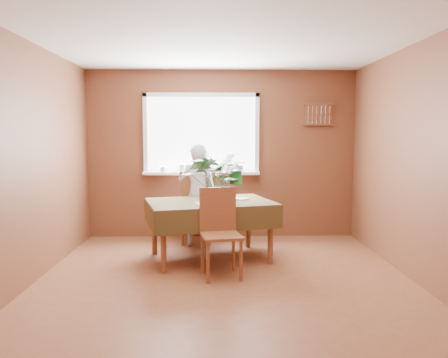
{
  "coord_description": "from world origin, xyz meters",
  "views": [
    {
      "loc": [
        -0.11,
        -4.31,
        1.54
      ],
      "look_at": [
        0.0,
        0.55,
        1.05
      ],
      "focal_mm": 35.0,
      "sensor_mm": 36.0,
      "label": 1
    }
  ],
  "objects_px": {
    "flower_bouquet": "(216,175)",
    "chair_far": "(195,204)",
    "chair_near": "(220,228)",
    "seated_woman": "(198,195)",
    "dining_table": "(210,208)"
  },
  "relations": [
    {
      "from": "flower_bouquet",
      "to": "chair_far",
      "type": "bearing_deg",
      "value": 106.02
    },
    {
      "from": "flower_bouquet",
      "to": "chair_near",
      "type": "bearing_deg",
      "value": -84.69
    },
    {
      "from": "chair_far",
      "to": "chair_near",
      "type": "bearing_deg",
      "value": 95.46
    },
    {
      "from": "seated_woman",
      "to": "flower_bouquet",
      "type": "relative_size",
      "value": 2.28
    },
    {
      "from": "dining_table",
      "to": "chair_near",
      "type": "xyz_separation_m",
      "value": [
        0.11,
        -0.63,
        -0.12
      ]
    },
    {
      "from": "dining_table",
      "to": "seated_woman",
      "type": "bearing_deg",
      "value": 90.0
    },
    {
      "from": "chair_near",
      "to": "seated_woman",
      "type": "xyz_separation_m",
      "value": [
        -0.29,
        1.29,
        0.19
      ]
    },
    {
      "from": "chair_far",
      "to": "flower_bouquet",
      "type": "distance_m",
      "value": 1.18
    },
    {
      "from": "chair_near",
      "to": "seated_woman",
      "type": "height_order",
      "value": "seated_woman"
    },
    {
      "from": "chair_far",
      "to": "dining_table",
      "type": "bearing_deg",
      "value": 97.89
    },
    {
      "from": "chair_far",
      "to": "seated_woman",
      "type": "relative_size",
      "value": 0.73
    },
    {
      "from": "flower_bouquet",
      "to": "seated_woman",
      "type": "bearing_deg",
      "value": 105.65
    },
    {
      "from": "seated_woman",
      "to": "flower_bouquet",
      "type": "bearing_deg",
      "value": 101.74
    },
    {
      "from": "chair_far",
      "to": "chair_near",
      "type": "relative_size",
      "value": 1.08
    },
    {
      "from": "dining_table",
      "to": "chair_far",
      "type": "distance_m",
      "value": 0.83
    }
  ]
}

